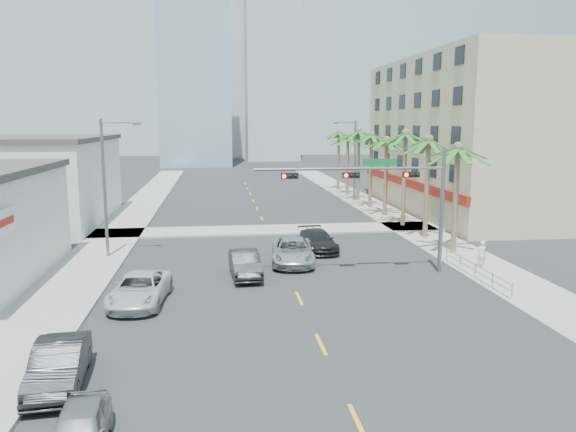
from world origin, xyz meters
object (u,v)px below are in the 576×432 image
(car_parked_near, at_px, (80,430))
(pedestrian, at_px, (482,254))
(traffic_signal_mast, at_px, (389,188))
(car_parked_far, at_px, (140,289))
(car_lane_center, at_px, (293,251))
(car_parked_mid, at_px, (59,365))
(car_lane_right, at_px, (318,241))
(car_lane_left, at_px, (245,264))

(car_parked_near, distance_m, pedestrian, 25.71)
(traffic_signal_mast, bearing_deg, pedestrian, 2.79)
(car_parked_far, relative_size, car_lane_center, 0.94)
(car_parked_near, bearing_deg, car_parked_mid, 107.59)
(car_lane_center, distance_m, car_lane_right, 3.91)
(car_lane_center, relative_size, car_lane_right, 1.15)
(car_lane_center, bearing_deg, pedestrian, -8.74)
(car_lane_center, bearing_deg, traffic_signal_mast, -25.84)
(traffic_signal_mast, xyz_separation_m, pedestrian, (5.95, 0.29, -4.10))
(car_parked_far, bearing_deg, car_parked_mid, -94.70)
(car_lane_left, xyz_separation_m, car_lane_right, (5.32, 5.96, -0.04))
(car_parked_near, height_order, car_lane_center, car_lane_center)
(car_parked_near, bearing_deg, car_lane_left, 68.72)
(car_parked_near, relative_size, car_lane_right, 0.75)
(traffic_signal_mast, relative_size, car_parked_far, 2.10)
(car_parked_mid, relative_size, car_parked_far, 0.86)
(car_lane_left, bearing_deg, car_lane_center, 37.59)
(car_parked_mid, distance_m, pedestrian, 24.63)
(car_lane_center, height_order, car_lane_right, car_lane_center)
(car_parked_near, xyz_separation_m, car_parked_far, (-0.06, 12.63, 0.11))
(car_parked_near, height_order, car_parked_mid, car_parked_mid)
(car_parked_far, bearing_deg, car_parked_near, -84.23)
(traffic_signal_mast, bearing_deg, car_lane_left, 176.77)
(car_parked_far, xyz_separation_m, pedestrian, (19.59, 4.09, 0.23))
(car_parked_far, bearing_deg, traffic_signal_mast, 21.06)
(pedestrian, bearing_deg, car_parked_near, 34.16)
(car_parked_mid, xyz_separation_m, pedestrian, (21.13, 12.65, 0.21))
(traffic_signal_mast, bearing_deg, car_parked_mid, -140.85)
(car_parked_mid, bearing_deg, car_lane_left, 56.63)
(car_lane_right, bearing_deg, car_lane_center, -129.31)
(car_parked_near, xyz_separation_m, car_parked_mid, (-1.60, 4.07, 0.13))
(car_parked_near, relative_size, pedestrian, 2.24)
(traffic_signal_mast, distance_m, car_parked_near, 21.78)
(car_parked_far, bearing_deg, car_lane_left, 44.06)
(car_parked_near, bearing_deg, car_lane_right, 61.21)
(car_lane_center, bearing_deg, car_parked_near, -107.35)
(car_lane_left, distance_m, car_lane_right, 7.99)
(traffic_signal_mast, bearing_deg, car_lane_right, 114.76)
(car_lane_left, bearing_deg, traffic_signal_mast, -6.62)
(car_parked_mid, relative_size, car_lane_center, 0.81)
(car_lane_left, height_order, car_lane_right, car_lane_left)
(car_lane_center, distance_m, pedestrian, 11.48)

